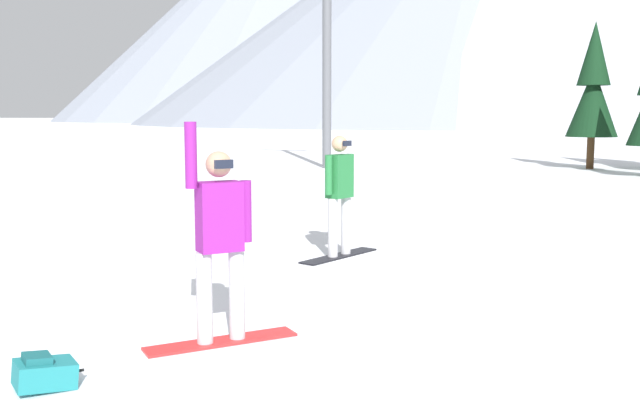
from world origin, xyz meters
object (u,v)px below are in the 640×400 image
(snowboarder_foreground, at_px, (220,239))
(snowboarder_midground, at_px, (339,193))
(backpack_teal, at_px, (44,373))
(pine_tree_twin, at_px, (593,89))
(ski_lift_tower, at_px, (327,7))

(snowboarder_foreground, height_order, snowboarder_midground, snowboarder_foreground)
(backpack_teal, relative_size, pine_tree_twin, 0.10)
(snowboarder_foreground, xyz_separation_m, pine_tree_twin, (4.04, 24.57, 2.15))
(snowboarder_midground, bearing_deg, pine_tree_twin, 78.26)
(backpack_teal, bearing_deg, ski_lift_tower, 102.72)
(snowboarder_foreground, relative_size, snowboarder_midground, 1.14)
(pine_tree_twin, xyz_separation_m, ski_lift_tower, (-10.07, -2.88, 3.21))
(snowboarder_midground, bearing_deg, ski_lift_tower, 108.66)
(snowboarder_midground, height_order, pine_tree_twin, pine_tree_twin)
(backpack_teal, height_order, pine_tree_twin, pine_tree_twin)
(pine_tree_twin, height_order, ski_lift_tower, ski_lift_tower)
(snowboarder_foreground, height_order, pine_tree_twin, pine_tree_twin)
(backpack_teal, xyz_separation_m, ski_lift_tower, (-5.23, 23.18, 6.22))
(snowboarder_midground, height_order, ski_lift_tower, ski_lift_tower)
(snowboarder_midground, relative_size, backpack_teal, 3.29)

